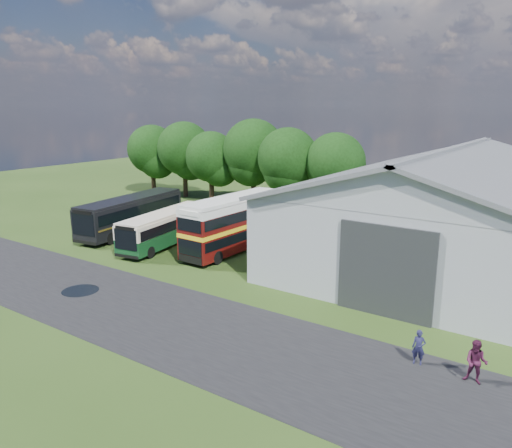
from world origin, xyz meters
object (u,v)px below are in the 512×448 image
Objects in this scene: storage_shed at (448,204)px; bus_dark_single at (131,214)px; visitor_a at (419,348)px; visitor_b at (476,363)px; bus_maroon_double at (234,224)px; bus_green_single at (166,228)px.

bus_dark_single is at bearing -163.77° from storage_shed.
visitor_b is at bearing -15.99° from visitor_a.
bus_maroon_double is at bearing -154.04° from storage_shed.
bus_dark_single is (-11.03, -0.48, -0.45)m from bus_maroon_double.
storage_shed is at bearing 90.51° from visitor_a.
bus_dark_single is at bearing 157.49° from bus_green_single.
bus_maroon_double is (-13.93, -6.78, -2.04)m from storage_shed.
visitor_b is (5.50, -16.35, -3.24)m from storage_shed.
visitor_b is (30.45, -9.08, -0.75)m from bus_dark_single.
visitor_a is at bearing 175.78° from visitor_b.
visitor_b is at bearing -26.41° from bus_green_single.
bus_green_single is 23.82m from visitor_a.
bus_maroon_double is at bearing 140.82° from visitor_a.
storage_shed reaches higher than visitor_a.
bus_green_single is 5.86m from bus_maroon_double.
bus_green_single is 26.14m from visitor_b.
storage_shed is 2.12× the size of bus_dark_single.
visitor_b is at bearing -24.46° from bus_maroon_double.
bus_maroon_double is at bearing 8.84° from bus_green_single.
visitor_a is (22.59, -7.54, -0.66)m from bus_green_single.
storage_shed reaches higher than bus_dark_single.
visitor_a is at bearing -26.94° from bus_maroon_double.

